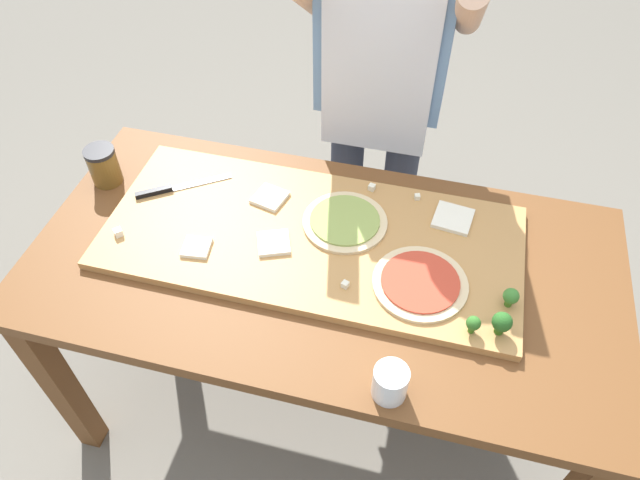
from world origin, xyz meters
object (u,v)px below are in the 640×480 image
pizza_slice_center (453,218)px  flour_cup (390,384)px  chefs_knife (170,189)px  pizza_slice_near_right (273,244)px  cheese_crumble_a (118,232)px  cook_center (381,77)px  sauce_jar (104,166)px  pizza_slice_far_left (270,197)px  cheese_crumble_d (345,285)px  pizza_slice_near_left (197,247)px  broccoli_floret_center_right (473,324)px  broccoli_floret_back_left (502,323)px  cheese_crumble_b (417,197)px  pizza_whole_pesto_green (345,221)px  broccoli_floret_front_right (511,297)px  pizza_whole_tomato_red (420,283)px  prep_table (323,284)px  cheese_crumble_c (372,187)px

pizza_slice_center → flour_cup: size_ratio=1.19×
chefs_knife → pizza_slice_near_right: bearing=-20.4°
cheese_crumble_a → cook_center: size_ratio=0.01×
pizza_slice_center → sauce_jar: size_ratio=0.87×
pizza_slice_far_left → cheese_crumble_d: size_ratio=5.27×
pizza_slice_far_left → cheese_crumble_d: 0.39m
pizza_slice_near_left → cheese_crumble_a: size_ratio=3.42×
broccoli_floret_center_right → broccoli_floret_back_left: (0.06, 0.01, 0.01)m
cheese_crumble_b → cheese_crumble_d: bearing=-109.9°
pizza_whole_pesto_green → broccoli_floret_front_right: broccoli_floret_front_right is taller
broccoli_floret_back_left → cheese_crumble_b: size_ratio=4.30×
pizza_slice_near_right → cook_center: size_ratio=0.05×
pizza_slice_near_left → flour_cup: flour_cup is taller
pizza_slice_near_left → flour_cup: size_ratio=0.83×
broccoli_floret_center_right → sauce_jar: 1.17m
pizza_whole_pesto_green → flour_cup: 0.52m
pizza_slice_far_left → pizza_slice_near_right: 0.19m
cheese_crumble_d → cook_center: cook_center is taller
pizza_whole_pesto_green → pizza_whole_tomato_red: size_ratio=0.97×
pizza_slice_center → pizza_slice_far_left: size_ratio=1.19×
broccoli_floret_center_right → cheese_crumble_a: bearing=175.4°
prep_table → pizza_slice_far_left: 0.30m
prep_table → flour_cup: flour_cup is taller
pizza_slice_near_right → broccoli_floret_back_left: size_ratio=1.30×
cheese_crumble_c → sauce_jar: (-0.80, -0.14, 0.03)m
cheese_crumble_b → broccoli_floret_center_right: bearing=-66.0°
pizza_slice_near_left → broccoli_floret_center_right: size_ratio=1.41×
pizza_slice_center → cheese_crumble_c: cheese_crumble_c is taller
cheese_crumble_a → cheese_crumble_d: bearing=-1.8°
broccoli_floret_back_left → sauce_jar: size_ratio=0.55×
broccoli_floret_back_left → broccoli_floret_front_right: bearing=77.7°
pizza_whole_pesto_green → cook_center: cook_center is taller
pizza_slice_near_left → pizza_whole_pesto_green: bearing=27.7°
broccoli_floret_center_right → cheese_crumble_d: size_ratio=3.09×
cheese_crumble_d → pizza_slice_near_right: bearing=158.0°
broccoli_floret_front_right → broccoli_floret_back_left: (-0.02, -0.09, 0.01)m
flour_cup → cook_center: bearing=102.1°
pizza_whole_tomato_red → broccoli_floret_front_right: 0.23m
cheese_crumble_c → prep_table: bearing=-105.2°
cheese_crumble_c → cheese_crumble_d: size_ratio=1.08×
pizza_slice_near_left → broccoli_floret_back_left: (0.81, -0.07, 0.03)m
pizza_whole_pesto_green → pizza_slice_far_left: (-0.24, 0.04, -0.00)m
cook_center → cheese_crumble_b: bearing=-61.9°
prep_table → pizza_slice_far_left: bearing=140.6°
pizza_slice_far_left → cheese_crumble_c: bearing=21.8°
cheese_crumble_b → sauce_jar: bearing=-172.2°
cheese_crumble_a → sauce_jar: size_ratio=0.18×
cheese_crumble_b → cheese_crumble_c: cheese_crumble_c is taller
pizza_slice_center → broccoli_floret_back_left: bearing=-67.7°
cook_center → pizza_whole_pesto_green: bearing=-90.3°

